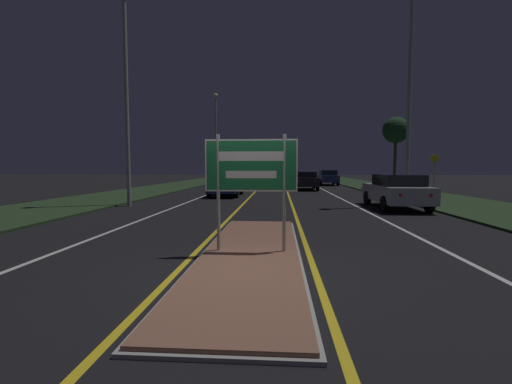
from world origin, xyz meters
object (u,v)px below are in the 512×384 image
object	(u,v)px
highway_sign	(251,170)
car_receding_0	(396,191)
streetlight_right_near	(410,58)
car_approaching_0	(226,184)
car_receding_2	(328,177)
warning_sign	(434,171)
streetlight_left_far	(216,129)
streetlight_left_near	(126,65)
car_approaching_1	(245,180)
car_receding_1	(305,180)

from	to	relation	value
highway_sign	car_receding_0	distance (m)	10.36
streetlight_right_near	car_approaching_0	distance (m)	12.29
car_receding_2	warning_sign	bearing A→B (deg)	-77.03
streetlight_left_far	car_receding_2	bearing A→B (deg)	-3.99
streetlight_left_near	warning_sign	size ratio (longest dim) A/B	3.98
car_receding_0	car_receding_2	xyz separation A→B (m)	(-0.17, 20.29, 0.01)
highway_sign	car_approaching_1	size ratio (longest dim) A/B	0.59
warning_sign	streetlight_left_far	bearing A→B (deg)	132.68
car_receding_0	car_approaching_1	size ratio (longest dim) A/B	1.11
highway_sign	car_approaching_1	distance (m)	23.16
streetlight_left_far	car_receding_2	xyz separation A→B (m)	(11.80, -0.82, -5.14)
car_receding_1	highway_sign	bearing A→B (deg)	-97.17
car_receding_2	streetlight_right_near	bearing A→B (deg)	-86.97
highway_sign	warning_sign	size ratio (longest dim) A/B	0.95
streetlight_left_near	warning_sign	distance (m)	17.02
highway_sign	car_approaching_0	size ratio (longest dim) A/B	0.54
streetlight_left_far	car_receding_1	bearing A→B (deg)	-43.49
car_receding_1	car_receding_2	world-z (taller)	car_receding_2
streetlight_right_near	car_receding_1	distance (m)	13.65
car_approaching_0	car_approaching_1	xyz separation A→B (m)	(0.34, 8.32, -0.00)
car_receding_2	car_approaching_1	xyz separation A→B (m)	(-8.04, -5.83, -0.06)
streetlight_left_far	car_receding_2	distance (m)	12.90
streetlight_right_near	streetlight_left_near	bearing A→B (deg)	-175.37
highway_sign	car_receding_1	size ratio (longest dim) A/B	0.49
highway_sign	car_receding_2	size ratio (longest dim) A/B	0.51
streetlight_left_near	streetlight_right_near	distance (m)	13.12
highway_sign	warning_sign	bearing A→B (deg)	54.26
car_approaching_1	car_receding_2	bearing A→B (deg)	35.92
car_receding_1	car_approaching_0	bearing A→B (deg)	-129.80
car_receding_2	warning_sign	distance (m)	16.39
streetlight_left_near	streetlight_left_far	bearing A→B (deg)	89.29
streetlight_left_near	car_approaching_0	size ratio (longest dim) A/B	2.26
streetlight_right_near	car_approaching_1	size ratio (longest dim) A/B	2.60
streetlight_left_far	warning_sign	size ratio (longest dim) A/B	3.83
streetlight_left_near	streetlight_left_far	xyz separation A→B (m)	(0.26, 21.04, -0.54)
streetlight_left_near	car_receding_2	distance (m)	24.22
car_receding_0	warning_sign	distance (m)	5.63
streetlight_right_near	warning_sign	bearing A→B (deg)	50.31
car_receding_2	car_approaching_1	size ratio (longest dim) A/B	1.15
streetlight_left_near	car_receding_1	distance (m)	16.59
car_receding_2	car_approaching_0	bearing A→B (deg)	-120.64
car_approaching_0	car_approaching_1	bearing A→B (deg)	87.67
streetlight_left_near	streetlight_right_near	size ratio (longest dim) A/B	0.95
highway_sign	streetlight_left_near	xyz separation A→B (m)	(-6.46, 8.62, 4.73)
streetlight_right_near	streetlight_left_far	bearing A→B (deg)	122.67
streetlight_left_near	car_receding_2	size ratio (longest dim) A/B	2.14
car_receding_0	warning_sign	size ratio (longest dim) A/B	1.79
highway_sign	car_approaching_0	world-z (taller)	highway_sign
streetlight_right_near	car_approaching_1	xyz separation A→B (m)	(-9.06, 13.33, -6.13)
streetlight_left_near	car_approaching_1	bearing A→B (deg)	74.41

